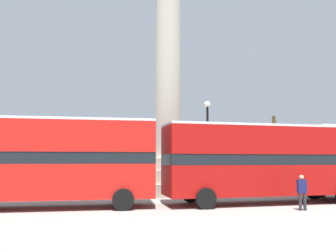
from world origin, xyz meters
TOP-DOWN VIEW (x-y plane):
  - ground_plane at (0.00, 0.00)m, footprint 200.00×200.00m
  - monument_column at (0.00, 0.00)m, footprint 6.35×6.35m
  - bus_b at (-7.41, -6.01)m, footprint 10.26×3.43m
  - bus_c at (3.76, -6.82)m, footprint 11.07×2.98m
  - equestrian_statue at (10.18, 2.47)m, footprint 4.34×4.04m
  - street_lamp at (1.54, -3.98)m, footprint 0.39×0.39m
  - pedestrian_near_lamp at (4.07, -9.48)m, footprint 0.44×0.21m

SIDE VIEW (x-z plane):
  - ground_plane at x=0.00m, z-range 0.00..0.00m
  - pedestrian_near_lamp at x=4.07m, z-range 0.08..1.71m
  - equestrian_statue at x=10.18m, z-range -1.31..4.94m
  - bus_c at x=3.76m, z-range 0.23..4.41m
  - bus_b at x=-7.41m, z-range 0.23..4.53m
  - street_lamp at x=1.54m, z-range 0.20..6.17m
  - monument_column at x=0.00m, z-range -3.70..15.10m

